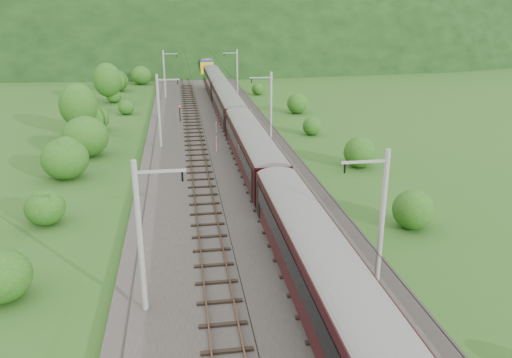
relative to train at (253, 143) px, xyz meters
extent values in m
plane|color=#29591B|center=(-2.40, -20.41, -3.42)|extent=(600.00, 600.00, 0.00)
cube|color=#38332D|center=(-2.40, -10.41, -3.27)|extent=(14.00, 220.00, 0.30)
cube|color=#533323|center=(-5.52, -10.41, -2.93)|extent=(0.08, 220.00, 0.15)
cube|color=#533323|center=(-4.08, -10.41, -2.93)|extent=(0.08, 220.00, 0.15)
cube|color=black|center=(-4.80, -10.41, -3.06)|extent=(2.40, 220.00, 0.12)
cube|color=#533323|center=(-0.72, -10.41, -2.93)|extent=(0.08, 220.00, 0.15)
cube|color=#533323|center=(0.72, -10.41, -2.93)|extent=(0.08, 220.00, 0.15)
cube|color=black|center=(0.00, -10.41, -3.06)|extent=(2.40, 220.00, 0.12)
cylinder|color=gray|center=(-8.60, -20.41, 0.88)|extent=(0.28, 0.28, 8.00)
cube|color=gray|center=(-7.40, -20.41, 4.28)|extent=(2.40, 0.12, 0.12)
cylinder|color=black|center=(-6.40, -20.41, 3.98)|extent=(0.10, 0.10, 0.50)
cylinder|color=gray|center=(-8.60, 11.59, 0.88)|extent=(0.28, 0.28, 8.00)
cube|color=gray|center=(-7.40, 11.59, 4.28)|extent=(2.40, 0.12, 0.12)
cylinder|color=black|center=(-6.40, 11.59, 3.98)|extent=(0.10, 0.10, 0.50)
cylinder|color=gray|center=(-8.60, 43.59, 0.88)|extent=(0.28, 0.28, 8.00)
cube|color=gray|center=(-7.40, 43.59, 4.28)|extent=(2.40, 0.12, 0.12)
cylinder|color=black|center=(-6.40, 43.59, 3.98)|extent=(0.10, 0.10, 0.50)
cylinder|color=gray|center=(-8.60, 75.59, 0.88)|extent=(0.28, 0.28, 8.00)
cube|color=gray|center=(-7.40, 75.59, 4.28)|extent=(2.40, 0.12, 0.12)
cylinder|color=black|center=(-6.40, 75.59, 3.98)|extent=(0.10, 0.10, 0.50)
cylinder|color=gray|center=(-8.60, 107.59, 0.88)|extent=(0.28, 0.28, 8.00)
cube|color=gray|center=(-7.40, 107.59, 4.28)|extent=(2.40, 0.12, 0.12)
cylinder|color=black|center=(-6.40, 107.59, 3.98)|extent=(0.10, 0.10, 0.50)
cylinder|color=gray|center=(3.80, -20.41, 0.88)|extent=(0.28, 0.28, 8.00)
cube|color=gray|center=(2.60, -20.41, 4.28)|extent=(2.40, 0.12, 0.12)
cylinder|color=black|center=(1.60, -20.41, 3.98)|extent=(0.10, 0.10, 0.50)
cylinder|color=gray|center=(3.80, 11.59, 0.88)|extent=(0.28, 0.28, 8.00)
cube|color=gray|center=(2.60, 11.59, 4.28)|extent=(2.40, 0.12, 0.12)
cylinder|color=black|center=(1.60, 11.59, 3.98)|extent=(0.10, 0.10, 0.50)
cylinder|color=gray|center=(3.80, 43.59, 0.88)|extent=(0.28, 0.28, 8.00)
cube|color=gray|center=(2.60, 43.59, 4.28)|extent=(2.40, 0.12, 0.12)
cylinder|color=black|center=(1.60, 43.59, 3.98)|extent=(0.10, 0.10, 0.50)
cylinder|color=gray|center=(3.80, 75.59, 0.88)|extent=(0.28, 0.28, 8.00)
cube|color=gray|center=(2.60, 75.59, 4.28)|extent=(2.40, 0.12, 0.12)
cylinder|color=black|center=(1.60, 75.59, 3.98)|extent=(0.10, 0.10, 0.50)
cylinder|color=gray|center=(3.80, 107.59, 0.88)|extent=(0.28, 0.28, 8.00)
cube|color=gray|center=(2.60, 107.59, 4.28)|extent=(2.40, 0.12, 0.12)
cylinder|color=black|center=(1.60, 107.59, 3.98)|extent=(0.10, 0.10, 0.50)
cylinder|color=black|center=(-4.80, -10.41, 3.68)|extent=(0.03, 198.00, 0.03)
cylinder|color=black|center=(0.00, -10.41, 3.68)|extent=(0.03, 198.00, 0.03)
ellipsoid|color=black|center=(-2.40, 239.59, -3.42)|extent=(504.00, 360.00, 244.00)
cube|color=black|center=(0.00, -21.58, -0.55)|extent=(2.78, 21.11, 2.88)
cylinder|color=slate|center=(0.00, -21.58, 0.75)|extent=(2.78, 21.00, 2.78)
cube|color=black|center=(-1.41, -21.58, -0.20)|extent=(0.05, 18.58, 1.10)
cube|color=black|center=(1.41, -21.58, -0.20)|extent=(0.05, 18.58, 1.10)
cube|color=black|center=(0.00, -14.19, -2.42)|extent=(2.11, 3.07, 0.86)
cube|color=black|center=(0.00, 0.42, -0.55)|extent=(2.78, 21.11, 2.88)
cylinder|color=slate|center=(0.00, 0.42, 0.75)|extent=(2.78, 21.00, 2.78)
cube|color=black|center=(-1.41, 0.42, -0.20)|extent=(0.05, 18.58, 1.10)
cube|color=black|center=(1.41, 0.42, -0.20)|extent=(0.05, 18.58, 1.10)
cube|color=black|center=(0.00, -6.97, -2.42)|extent=(2.11, 3.07, 0.86)
cube|color=black|center=(0.00, 7.81, -2.42)|extent=(2.11, 3.07, 0.86)
cube|color=black|center=(0.00, 22.42, -0.55)|extent=(2.78, 21.11, 2.88)
cylinder|color=slate|center=(0.00, 22.42, 0.75)|extent=(2.78, 21.00, 2.78)
cube|color=black|center=(-1.41, 22.42, -0.20)|extent=(0.05, 18.58, 1.10)
cube|color=black|center=(1.41, 22.42, -0.20)|extent=(0.05, 18.58, 1.10)
cube|color=black|center=(0.00, 15.03, -2.42)|extent=(2.11, 3.07, 0.86)
cube|color=black|center=(0.00, 29.81, -2.42)|extent=(2.11, 3.07, 0.86)
cube|color=black|center=(0.00, 44.42, -0.55)|extent=(2.78, 21.11, 2.88)
cylinder|color=slate|center=(0.00, 44.42, 0.75)|extent=(2.78, 21.00, 2.78)
cube|color=black|center=(-1.41, 44.42, -0.20)|extent=(0.05, 18.58, 1.10)
cube|color=black|center=(1.41, 44.42, -0.20)|extent=(0.05, 18.58, 1.10)
cube|color=black|center=(0.00, 37.03, -2.42)|extent=(2.11, 3.07, 0.86)
cube|color=black|center=(0.00, 51.81, -2.42)|extent=(2.11, 3.07, 0.86)
cube|color=navy|center=(0.00, 75.06, -0.55)|extent=(2.78, 17.27, 2.88)
cylinder|color=slate|center=(0.00, 75.06, 0.75)|extent=(2.78, 17.19, 2.78)
cube|color=black|center=(-1.41, 75.06, -0.20)|extent=(0.05, 15.20, 1.10)
cube|color=black|center=(1.41, 75.06, -0.20)|extent=(0.05, 15.20, 1.10)
cube|color=black|center=(0.00, 69.02, -2.42)|extent=(2.11, 3.07, 0.86)
cube|color=black|center=(0.00, 81.11, -2.42)|extent=(2.11, 3.07, 0.86)
cube|color=gold|center=(0.00, 83.50, -0.74)|extent=(2.84, 0.50, 2.59)
cube|color=gold|center=(0.00, 66.62, -0.74)|extent=(2.84, 0.50, 2.59)
cube|color=black|center=(0.00, 78.06, 1.42)|extent=(0.08, 1.60, 0.86)
cylinder|color=red|center=(-2.59, 8.79, -2.29)|extent=(0.18, 0.18, 1.66)
cylinder|color=red|center=(-1.97, 17.14, -2.40)|extent=(0.15, 0.15, 1.43)
cylinder|color=black|center=(-6.34, 24.83, -2.15)|extent=(0.14, 0.14, 1.95)
sphere|color=red|center=(-6.34, 24.83, -1.13)|extent=(0.23, 0.23, 0.23)
ellipsoid|color=#234A13|center=(-16.21, -17.83, -1.99)|extent=(3.18, 3.18, 2.86)
ellipsoid|color=#234A13|center=(-16.33, -7.72, -2.13)|extent=(2.88, 2.88, 2.59)
ellipsoid|color=#234A13|center=(-16.95, 2.76, -1.51)|extent=(4.25, 4.25, 3.82)
ellipsoid|color=#234A13|center=(-16.28, 10.03, -1.27)|extent=(4.79, 4.79, 4.31)
ellipsoid|color=#234A13|center=(-17.12, 21.90, -1.77)|extent=(3.66, 3.66, 3.29)
ellipsoid|color=#234A13|center=(-14.11, 31.94, -2.35)|extent=(2.39, 2.39, 2.15)
ellipsoid|color=#234A13|center=(-17.03, 42.25, -2.29)|extent=(2.50, 2.50, 2.25)
ellipsoid|color=#234A13|center=(-17.84, 54.26, -1.42)|extent=(4.44, 4.44, 3.99)
ellipsoid|color=#234A13|center=(-13.76, 62.76, -1.54)|extent=(4.18, 4.18, 3.77)
ellipsoid|color=#234A13|center=(-12.70, 71.96, -1.92)|extent=(3.34, 3.34, 3.00)
cylinder|color=black|center=(-16.69, 2.56, -2.33)|extent=(0.24, 0.24, 2.19)
ellipsoid|color=#234A13|center=(-16.69, 2.56, -1.08)|extent=(2.81, 2.81, 3.38)
cylinder|color=black|center=(-18.54, 19.82, -1.67)|extent=(0.24, 0.24, 3.51)
ellipsoid|color=#234A13|center=(-18.54, 19.82, 0.34)|extent=(4.51, 4.51, 5.41)
cylinder|color=black|center=(-17.74, 41.71, -1.63)|extent=(0.24, 0.24, 3.59)
ellipsoid|color=#234A13|center=(-17.74, 41.71, 0.42)|extent=(4.61, 4.61, 5.53)
ellipsoid|color=#234A13|center=(9.62, -12.47, -2.12)|extent=(2.88, 2.88, 2.59)
ellipsoid|color=#234A13|center=(10.88, 1.93, -2.03)|extent=(3.08, 3.08, 2.78)
ellipsoid|color=#234A13|center=(9.67, 15.50, -2.42)|extent=(2.22, 2.22, 2.00)
ellipsoid|color=#234A13|center=(11.00, 28.86, -2.05)|extent=(3.04, 3.04, 2.73)
ellipsoid|color=#234A13|center=(7.84, 46.28, -2.45)|extent=(2.17, 2.17, 1.95)
camera|label=1|loc=(-6.39, -43.04, 11.53)|focal=35.00mm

